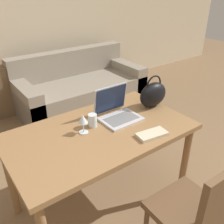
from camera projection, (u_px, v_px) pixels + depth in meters
dining_table at (100, 140)px, 1.94m from camera, size 1.41×0.82×0.77m
chair at (200, 210)px, 1.54m from camera, size 0.45×0.45×0.94m
couch at (80, 88)px, 3.89m from camera, size 1.92×0.92×0.82m
laptop at (116, 109)px, 2.05m from camera, size 0.32×0.29×0.25m
drinking_glass at (93, 120)px, 1.92m from camera, size 0.07×0.07×0.10m
wine_glass at (83, 120)px, 1.82m from camera, size 0.07×0.07×0.15m
handbag at (153, 94)px, 2.20m from camera, size 0.28×0.14×0.29m
book at (152, 134)px, 1.82m from camera, size 0.24×0.14×0.02m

